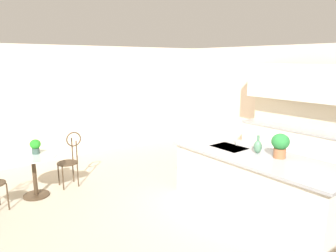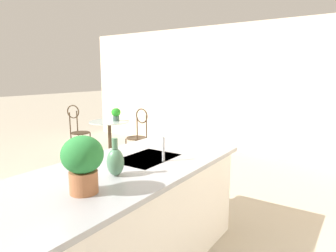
# 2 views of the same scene
# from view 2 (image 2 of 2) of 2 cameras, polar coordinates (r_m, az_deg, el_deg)

# --- Properties ---
(ground_plane) EXTENTS (40.00, 40.00, 0.00)m
(ground_plane) POSITION_cam_2_polar(r_m,az_deg,el_deg) (3.46, -18.49, -19.42)
(ground_plane) COLOR #B2A893
(wall_left_window) EXTENTS (0.12, 7.80, 2.70)m
(wall_left_window) POSITION_cam_2_polar(r_m,az_deg,el_deg) (6.52, 12.07, 7.00)
(wall_left_window) COLOR beige
(wall_left_window) RESTS_ON ground
(kitchen_island) EXTENTS (2.80, 1.06, 0.92)m
(kitchen_island) POSITION_cam_2_polar(r_m,az_deg,el_deg) (2.49, -12.20, -19.19)
(kitchen_island) COLOR white
(kitchen_island) RESTS_ON ground
(bistro_table) EXTENTS (0.80, 0.80, 0.74)m
(bistro_table) POSITION_cam_2_polar(r_m,az_deg,el_deg) (6.04, -11.21, -1.84)
(bistro_table) COLOR #3D2D1E
(bistro_table) RESTS_ON ground
(chair_near_window) EXTENTS (0.40, 0.49, 1.04)m
(chair_near_window) POSITION_cam_2_polar(r_m,az_deg,el_deg) (5.63, -5.76, -1.26)
(chair_near_window) COLOR #3D2D1E
(chair_near_window) RESTS_ON ground
(chair_by_island) EXTENTS (0.48, 0.52, 1.04)m
(chair_by_island) POSITION_cam_2_polar(r_m,az_deg,el_deg) (6.43, -17.06, -0.25)
(chair_by_island) COLOR #3D2D1E
(chair_by_island) RESTS_ON ground
(sink_faucet) EXTENTS (0.02, 0.02, 0.22)m
(sink_faucet) POSITION_cam_2_polar(r_m,az_deg,el_deg) (2.56, -0.91, -4.48)
(sink_faucet) COLOR #B2B5BA
(sink_faucet) RESTS_ON kitchen_island
(potted_plant_on_table) EXTENTS (0.18, 0.18, 0.26)m
(potted_plant_on_table) POSITION_cam_2_polar(r_m,az_deg,el_deg) (5.99, -10.03, 2.38)
(potted_plant_on_table) COLOR #385147
(potted_plant_on_table) RESTS_ON bistro_table
(potted_plant_counter_near) EXTENTS (0.26, 0.26, 0.37)m
(potted_plant_counter_near) POSITION_cam_2_polar(r_m,az_deg,el_deg) (1.94, -16.19, -6.45)
(potted_plant_counter_near) COLOR #9E603D
(potted_plant_counter_near) RESTS_ON kitchen_island
(vase_on_counter) EXTENTS (0.13, 0.13, 0.29)m
(vase_on_counter) POSITION_cam_2_polar(r_m,az_deg,el_deg) (2.24, -10.15, -6.75)
(vase_on_counter) COLOR #4C7A5B
(vase_on_counter) RESTS_ON kitchen_island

